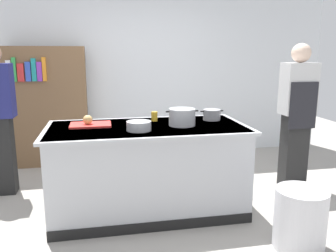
{
  "coord_description": "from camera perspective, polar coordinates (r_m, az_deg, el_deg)",
  "views": [
    {
      "loc": [
        -0.45,
        -3.34,
        1.62
      ],
      "look_at": [
        0.25,
        0.2,
        0.85
      ],
      "focal_mm": 37.13,
      "sensor_mm": 36.0,
      "label": 1
    }
  ],
  "objects": [
    {
      "name": "onion",
      "position": [
        3.52,
        -13.05,
        1.02
      ],
      "size": [
        0.09,
        0.09,
        0.09
      ],
      "primitive_type": "sphere",
      "color": "tan",
      "rests_on": "cutting_board"
    },
    {
      "name": "stock_pot",
      "position": [
        3.47,
        2.33,
        1.48
      ],
      "size": [
        0.33,
        0.26,
        0.17
      ],
      "color": "#B7BABF",
      "rests_on": "counter_island"
    },
    {
      "name": "cutting_board",
      "position": [
        3.55,
        -12.59,
        0.2
      ],
      "size": [
        0.4,
        0.28,
        0.02
      ],
      "primitive_type": "cube",
      "color": "red",
      "rests_on": "counter_island"
    },
    {
      "name": "counter_island",
      "position": [
        3.56,
        -3.35,
        -6.89
      ],
      "size": [
        1.98,
        0.98,
        0.9
      ],
      "color": "#B7BABF",
      "rests_on": "ground_plane"
    },
    {
      "name": "person_chef",
      "position": [
        4.38,
        20.38,
        2.01
      ],
      "size": [
        0.38,
        0.25,
        1.72
      ],
      "rotation": [
        0.0,
        0.0,
        1.86
      ],
      "color": "#252525",
      "rests_on": "ground_plane"
    },
    {
      "name": "sauce_pan",
      "position": [
        3.79,
        7.19,
        1.86
      ],
      "size": [
        0.25,
        0.19,
        0.11
      ],
      "color": "#99999E",
      "rests_on": "counter_island"
    },
    {
      "name": "ground_plane",
      "position": [
        3.74,
        -3.26,
        -13.65
      ],
      "size": [
        10.0,
        10.0,
        0.0
      ],
      "primitive_type": "plane",
      "color": "#9E9991"
    },
    {
      "name": "mixing_bowl",
      "position": [
        3.26,
        -4.81,
        0.02
      ],
      "size": [
        0.23,
        0.23,
        0.09
      ],
      "primitive_type": "cylinder",
      "color": "#B7BABF",
      "rests_on": "counter_island"
    },
    {
      "name": "trash_bin",
      "position": [
        3.19,
        20.85,
        -14.06
      ],
      "size": [
        0.43,
        0.43,
        0.51
      ],
      "primitive_type": "cylinder",
      "color": "silver",
      "rests_on": "ground_plane"
    },
    {
      "name": "bookshelf",
      "position": [
        5.25,
        -19.16,
        2.98
      ],
      "size": [
        1.1,
        0.31,
        1.7
      ],
      "color": "brown",
      "rests_on": "ground_plane"
    },
    {
      "name": "back_wall",
      "position": [
        5.46,
        -6.54,
        10.7
      ],
      "size": [
        6.4,
        0.12,
        3.0
      ],
      "primitive_type": "cube",
      "color": "silver",
      "rests_on": "ground_plane"
    },
    {
      "name": "juice_cup",
      "position": [
        3.7,
        -2.25,
        1.59
      ],
      "size": [
        0.07,
        0.07,
        0.1
      ],
      "primitive_type": "cylinder",
      "color": "yellow",
      "rests_on": "counter_island"
    }
  ]
}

